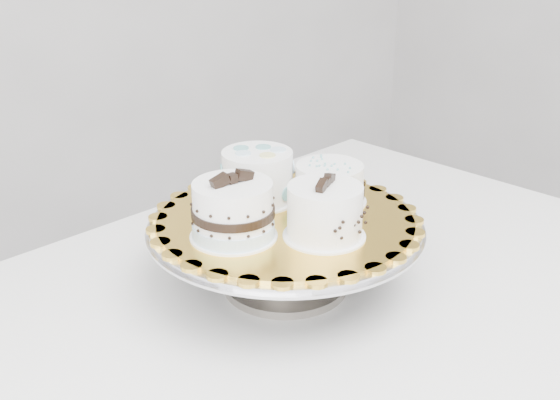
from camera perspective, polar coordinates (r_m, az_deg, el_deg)
table at (r=1.06m, az=1.39°, el=-11.64°), size 1.40×1.03×0.75m
cake_stand at (r=1.03m, az=0.44°, el=-3.44°), size 0.40×0.40×0.11m
cake_board at (r=1.02m, az=0.45°, el=-1.57°), size 0.41×0.41×0.01m
cake_swirl at (r=0.95m, az=3.66°, el=-1.06°), size 0.14×0.14×0.09m
cake_banded at (r=0.95m, az=-3.84°, el=-1.03°), size 0.12×0.12×0.10m
cake_dots at (r=1.06m, az=-1.85°, el=1.99°), size 0.13×0.13×0.08m
cake_ribbon at (r=1.06m, az=4.07°, el=1.28°), size 0.12×0.11×0.06m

